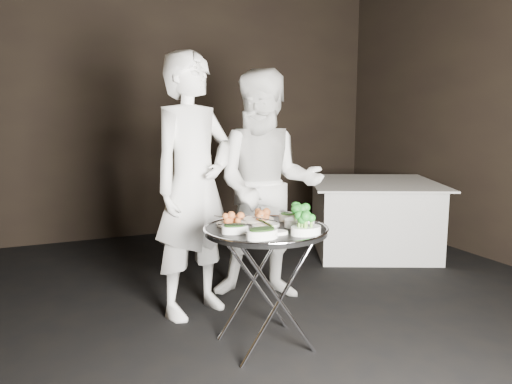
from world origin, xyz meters
name	(u,v)px	position (x,y,z in m)	size (l,w,h in m)	color
floor	(259,378)	(0.00, 0.00, -0.03)	(6.00, 7.00, 0.05)	black
wall_back	(136,108)	(0.00, 3.52, 1.50)	(6.00, 0.05, 3.00)	black
tray_stand	(266,282)	(0.18, 0.30, 0.41)	(0.50, 0.42, 0.73)	silver
serving_tray	(266,230)	(0.18, 0.30, 0.74)	(0.75, 0.75, 0.04)	black
potato_plate_a	(231,221)	(0.01, 0.45, 0.78)	(0.19, 0.19, 0.07)	beige
potato_plate_b	(258,216)	(0.21, 0.50, 0.78)	(0.20, 0.20, 0.07)	beige
greens_bowl	(288,216)	(0.39, 0.43, 0.78)	(0.12, 0.12, 0.07)	white
asparagus_plate_a	(266,224)	(0.19, 0.32, 0.77)	(0.18, 0.10, 0.04)	white
asparagus_plate_b	(272,231)	(0.15, 0.15, 0.77)	(0.20, 0.15, 0.04)	white
spinach_bowl_a	(235,228)	(-0.04, 0.26, 0.78)	(0.17, 0.12, 0.07)	white
spinach_bowl_b	(262,232)	(0.05, 0.08, 0.79)	(0.19, 0.13, 0.08)	white
broccoli_bowl_a	(300,220)	(0.38, 0.26, 0.79)	(0.20, 0.15, 0.08)	white
broccoli_bowl_b	(306,228)	(0.32, 0.06, 0.79)	(0.19, 0.15, 0.08)	white
serving_utensils	(264,217)	(0.19, 0.37, 0.80)	(0.58, 0.44, 0.01)	silver
waiter_left	(194,186)	(-0.07, 1.00, 0.93)	(0.68, 0.45, 1.86)	white
waiter_right	(267,186)	(0.54, 1.08, 0.88)	(0.86, 0.67, 1.77)	white
dining_table	(372,216)	(2.10, 1.83, 0.37)	(1.29, 1.29, 0.74)	silver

